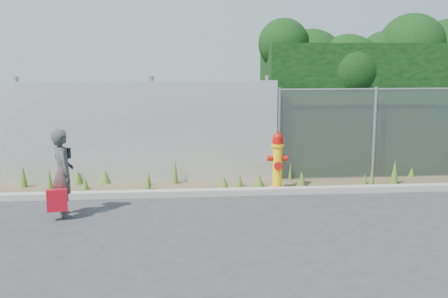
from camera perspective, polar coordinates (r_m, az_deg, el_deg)
ground at (r=9.49m, az=2.59°, el=-7.39°), size 80.00×80.00×0.00m
curb at (r=11.20m, az=1.35°, el=-4.36°), size 16.00×0.22×0.12m
weed_strip at (r=11.79m, az=-1.30°, el=-3.32°), size 16.00×1.32×0.55m
corrugated_fence at (r=12.27m, az=-14.53°, el=1.55°), size 8.50×0.21×2.30m
chainlink_fence at (r=13.30m, az=19.27°, el=1.63°), size 6.50×0.07×2.05m
hedge at (r=14.19m, az=18.19°, el=6.16°), size 7.48×2.01×3.70m
fire_hydrant at (r=11.48m, az=5.45°, el=-1.31°), size 0.41×0.37×1.23m
woman at (r=10.02m, az=-16.06°, el=-2.36°), size 0.53×0.65×1.52m
red_tote_bag at (r=9.85m, az=-16.62°, el=-5.00°), size 0.34×0.12×0.44m
black_shoulder_bag at (r=10.15m, az=-16.04°, el=-0.41°), size 0.25×0.10×0.18m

